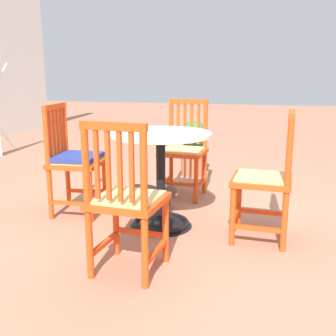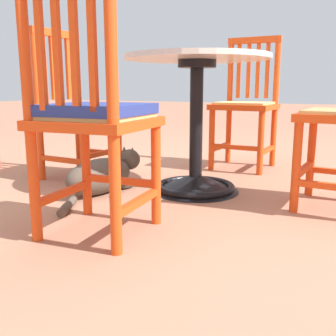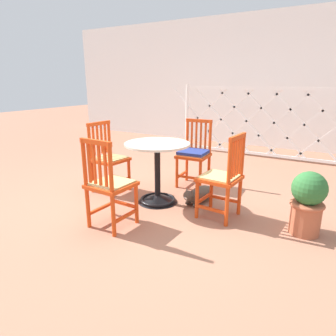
{
  "view_description": "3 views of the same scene",
  "coord_description": "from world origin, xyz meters",
  "px_view_note": "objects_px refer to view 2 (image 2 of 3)",
  "views": [
    {
      "loc": [
        -2.89,
        -0.6,
        1.17
      ],
      "look_at": [
        0.03,
        0.13,
        0.45
      ],
      "focal_mm": 43.37,
      "sensor_mm": 36.0,
      "label": 1
    },
    {
      "loc": [
        -0.8,
        2.16,
        0.57
      ],
      "look_at": [
        0.11,
        0.23,
        0.13
      ],
      "focal_mm": 42.31,
      "sensor_mm": 36.0,
      "label": 2
    },
    {
      "loc": [
        1.78,
        -2.68,
        1.42
      ],
      "look_at": [
        0.16,
        0.09,
        0.48
      ],
      "focal_mm": 31.83,
      "sensor_mm": 36.0,
      "label": 3
    }
  ],
  "objects_px": {
    "orange_chair_tucked_in": "(76,109)",
    "tabby_cat": "(105,175)",
    "orange_chair_facing_out": "(246,106)",
    "cafe_table": "(196,140)",
    "orange_chair_near_fence": "(93,120)"
  },
  "relations": [
    {
      "from": "cafe_table",
      "to": "orange_chair_tucked_in",
      "type": "distance_m",
      "value": 0.82
    },
    {
      "from": "cafe_table",
      "to": "orange_chair_near_fence",
      "type": "height_order",
      "value": "orange_chair_near_fence"
    },
    {
      "from": "orange_chair_tucked_in",
      "to": "tabby_cat",
      "type": "height_order",
      "value": "orange_chair_tucked_in"
    },
    {
      "from": "orange_chair_near_fence",
      "to": "orange_chair_tucked_in",
      "type": "bearing_deg",
      "value": -48.09
    },
    {
      "from": "cafe_table",
      "to": "orange_chair_facing_out",
      "type": "distance_m",
      "value": 0.79
    },
    {
      "from": "orange_chair_facing_out",
      "to": "tabby_cat",
      "type": "relative_size",
      "value": 1.22
    },
    {
      "from": "orange_chair_near_fence",
      "to": "tabby_cat",
      "type": "height_order",
      "value": "orange_chair_near_fence"
    },
    {
      "from": "orange_chair_tucked_in",
      "to": "orange_chair_near_fence",
      "type": "height_order",
      "value": "same"
    },
    {
      "from": "tabby_cat",
      "to": "orange_chair_near_fence",
      "type": "bearing_deg",
      "value": 121.53
    },
    {
      "from": "orange_chair_tucked_in",
      "to": "cafe_table",
      "type": "bearing_deg",
      "value": 179.4
    },
    {
      "from": "cafe_table",
      "to": "orange_chair_tucked_in",
      "type": "relative_size",
      "value": 0.83
    },
    {
      "from": "orange_chair_facing_out",
      "to": "tabby_cat",
      "type": "xyz_separation_m",
      "value": [
        0.51,
        1.0,
        -0.34
      ]
    },
    {
      "from": "orange_chair_tucked_in",
      "to": "tabby_cat",
      "type": "bearing_deg",
      "value": 146.78
    },
    {
      "from": "cafe_table",
      "to": "orange_chair_tucked_in",
      "type": "bearing_deg",
      "value": -0.6
    },
    {
      "from": "orange_chair_facing_out",
      "to": "tabby_cat",
      "type": "bearing_deg",
      "value": 63.07
    }
  ]
}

